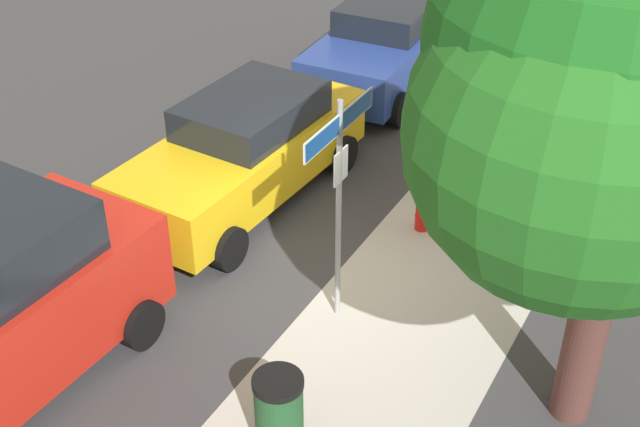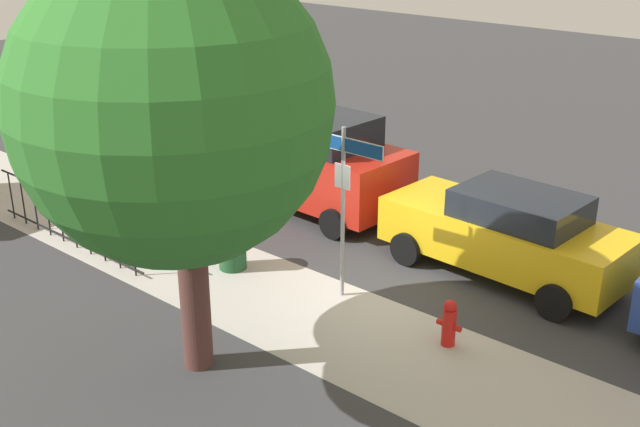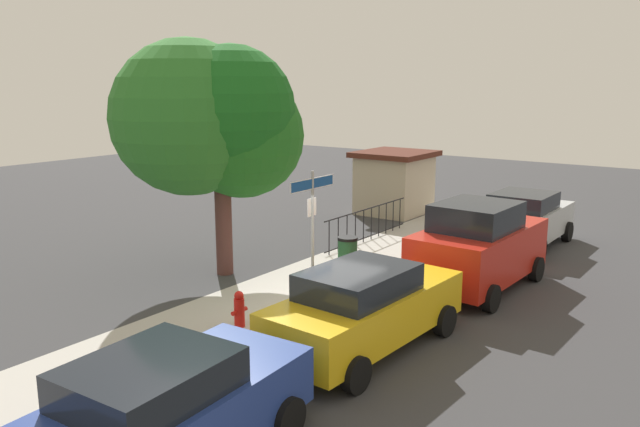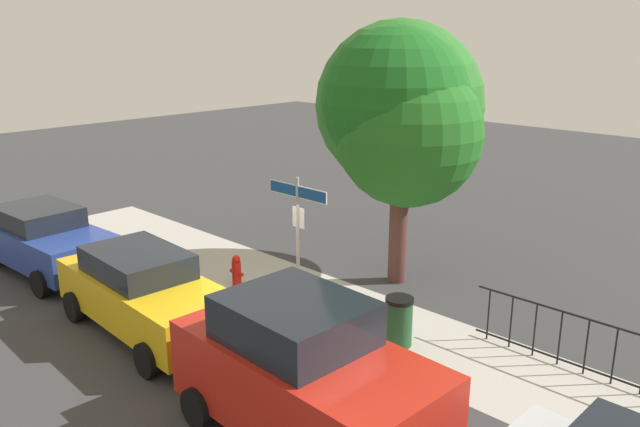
# 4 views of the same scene
# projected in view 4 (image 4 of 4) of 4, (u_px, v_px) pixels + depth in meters

# --- Properties ---
(ground_plane) EXTENTS (60.00, 60.00, 0.00)m
(ground_plane) POSITION_uv_depth(u_px,v_px,m) (268.00, 316.00, 13.59)
(ground_plane) COLOR #38383A
(sidewalk_strip) EXTENTS (24.00, 2.60, 0.00)m
(sidewalk_strip) POSITION_uv_depth(u_px,v_px,m) (380.00, 326.00, 13.16)
(sidewalk_strip) COLOR #B3AEA5
(sidewalk_strip) RESTS_ON ground_plane
(street_sign) EXTENTS (1.61, 0.07, 3.06)m
(street_sign) POSITION_uv_depth(u_px,v_px,m) (298.00, 219.00, 12.92)
(street_sign) COLOR #9EA0A5
(street_sign) RESTS_ON ground_plane
(shade_tree) EXTENTS (4.60, 4.56, 6.16)m
(shade_tree) POSITION_uv_depth(u_px,v_px,m) (401.00, 112.00, 14.55)
(shade_tree) COLOR #51302B
(shade_tree) RESTS_ON ground_plane
(car_blue) EXTENTS (4.32, 2.19, 1.65)m
(car_blue) POSITION_uv_depth(u_px,v_px,m) (44.00, 239.00, 15.94)
(car_blue) COLOR navy
(car_blue) RESTS_ON ground_plane
(car_yellow) EXTENTS (4.60, 2.12, 1.68)m
(car_yellow) POSITION_uv_depth(u_px,v_px,m) (145.00, 292.00, 12.69)
(car_yellow) COLOR gold
(car_yellow) RESTS_ON ground_plane
(car_red) EXTENTS (4.27, 2.29, 2.19)m
(car_red) POSITION_uv_depth(u_px,v_px,m) (305.00, 374.00, 9.24)
(car_red) COLOR red
(car_red) RESTS_ON ground_plane
(iron_fence) EXTENTS (4.79, 0.04, 1.07)m
(iron_fence) POSITION_uv_depth(u_px,v_px,m) (600.00, 350.00, 11.01)
(iron_fence) COLOR black
(iron_fence) RESTS_ON ground_plane
(fire_hydrant) EXTENTS (0.42, 0.22, 0.78)m
(fire_hydrant) POSITION_uv_depth(u_px,v_px,m) (237.00, 271.00, 15.09)
(fire_hydrant) COLOR red
(fire_hydrant) RESTS_ON ground_plane
(trash_bin) EXTENTS (0.55, 0.55, 0.98)m
(trash_bin) POSITION_uv_depth(u_px,v_px,m) (399.00, 321.00, 12.24)
(trash_bin) COLOR #1E4C28
(trash_bin) RESTS_ON ground_plane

